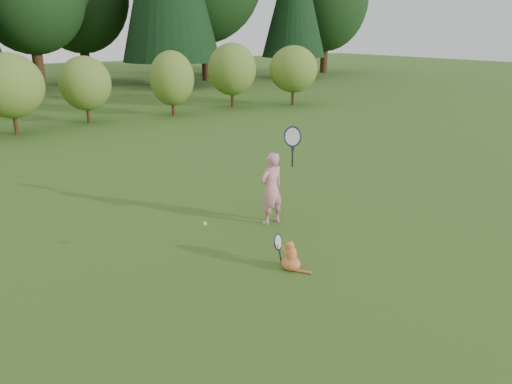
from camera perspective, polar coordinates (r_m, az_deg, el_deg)
ground at (r=8.25m, az=2.07°, el=-6.30°), size 100.00×100.00×0.00m
shrub_row at (r=19.61m, az=-21.90°, el=10.99°), size 28.00×3.00×2.80m
child at (r=9.01m, az=1.86°, el=0.61°), size 0.76×0.50×2.00m
cat at (r=7.46m, az=3.95°, el=-7.15°), size 0.35×0.62×0.62m
tennis_ball at (r=7.30m, az=-5.88°, el=-3.63°), size 0.07×0.07×0.07m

